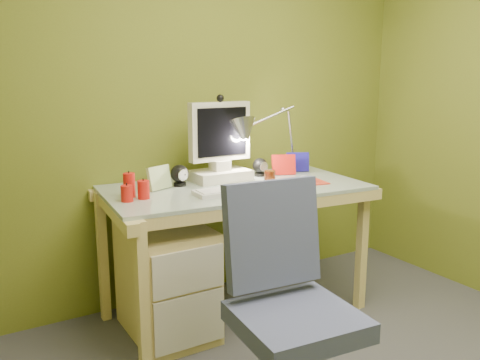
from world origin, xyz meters
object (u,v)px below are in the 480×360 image
desk_lamp (283,125)px  desk (235,251)px  task_chair (297,318)px  radiator (288,249)px  monitor (220,140)px

desk_lamp → desk: bearing=-166.5°
task_chair → radiator: 1.60m
desk → radiator: size_ratio=3.93×
task_chair → radiator: (0.91, 1.28, -0.28)m
radiator → task_chair: bearing=-122.3°
monitor → desk_lamp: desk_lamp is taller
task_chair → monitor: bearing=80.7°
monitor → desk_lamp: bearing=-0.8°
desk → monitor: bearing=94.9°
radiator → desk_lamp: bearing=-137.1°
desk_lamp → radiator: size_ratio=1.66×
desk → monitor: monitor is taller
radiator → monitor: bearing=-164.3°
monitor → radiator: monitor is taller
desk → monitor: size_ratio=2.99×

